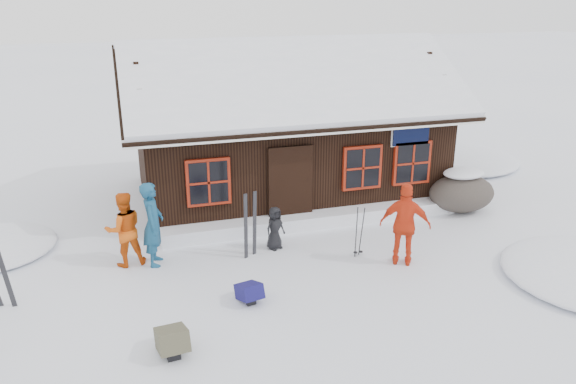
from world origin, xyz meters
name	(u,v)px	position (x,y,z in m)	size (l,w,h in m)	color
ground	(283,275)	(0.00, 0.00, 0.00)	(120.00, 120.00, 0.00)	white
mountain_hut	(284,139)	(1.50, 4.98, 1.58)	(8.90, 6.09, 4.42)	black
snow_drift	(315,219)	(1.50, 2.25, 0.17)	(7.60, 0.60, 0.35)	white
snow_mounds	(326,231)	(1.65, 1.86, 0.00)	(20.60, 13.20, 0.48)	white
skier_teal	(153,224)	(-2.48, 1.30, 0.92)	(0.67, 0.44, 1.84)	navy
skier_orange_left	(124,229)	(-3.07, 1.43, 0.82)	(0.80, 0.62, 1.64)	#D3510E
skier_orange_right	(405,225)	(2.60, -0.26, 0.91)	(1.07, 0.44, 1.82)	red
skier_crouched	(275,228)	(0.18, 1.28, 0.50)	(0.49, 0.32, 1.01)	black
boulder	(462,192)	(5.55, 2.09, 0.53)	(1.79, 1.34, 1.05)	#4B423C
ski_pair_right	(250,226)	(-0.44, 1.07, 0.72)	(0.35, 0.19, 1.54)	black
ski_poles	(359,233)	(1.85, 0.39, 0.55)	(0.21, 0.10, 1.18)	black
backpack_blue	(249,295)	(-0.91, -0.83, 0.14)	(0.40, 0.53, 0.29)	#161352
backpack_olive	(172,344)	(-2.48, -2.04, 0.17)	(0.48, 0.64, 0.35)	#4A4835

